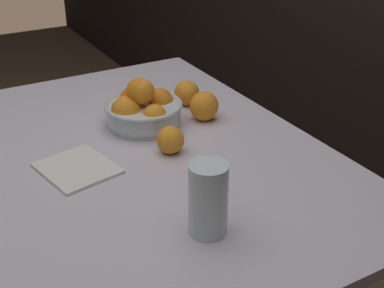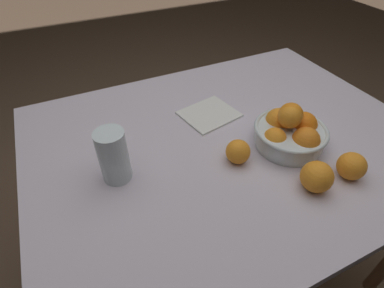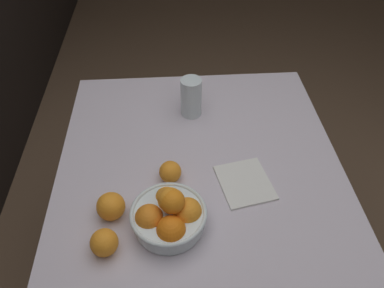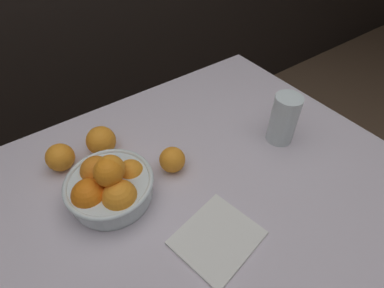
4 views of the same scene
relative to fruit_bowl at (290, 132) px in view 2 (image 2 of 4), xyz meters
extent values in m
plane|color=brown|center=(0.14, -0.11, -0.81)|extent=(12.00, 12.00, 0.00)
cube|color=silver|center=(0.14, -0.11, -0.07)|extent=(1.24, 0.95, 0.03)
cylinder|color=brown|center=(-0.41, -0.52, -0.45)|extent=(0.05, 0.05, 0.73)
cylinder|color=brown|center=(0.70, -0.52, -0.45)|extent=(0.05, 0.05, 0.73)
cylinder|color=silver|center=(0.00, 0.00, -0.04)|extent=(0.20, 0.20, 0.02)
cylinder|color=silver|center=(0.00, 0.00, -0.01)|extent=(0.21, 0.21, 0.05)
torus|color=silver|center=(0.00, 0.00, 0.01)|extent=(0.22, 0.22, 0.01)
sphere|color=orange|center=(0.06, 0.01, 0.00)|extent=(0.07, 0.07, 0.07)
sphere|color=orange|center=(-0.01, 0.06, 0.00)|extent=(0.08, 0.08, 0.08)
sphere|color=orange|center=(-0.05, 0.00, 0.00)|extent=(0.08, 0.08, 0.08)
sphere|color=orange|center=(0.00, -0.05, 0.01)|extent=(0.08, 0.08, 0.08)
sphere|color=orange|center=(0.01, 0.00, 0.06)|extent=(0.07, 0.07, 0.07)
sphere|color=orange|center=(0.01, -0.01, 0.06)|extent=(0.07, 0.07, 0.07)
cylinder|color=#F4A314|center=(0.51, -0.10, 0.01)|extent=(0.07, 0.07, 0.12)
cylinder|color=silver|center=(0.51, -0.10, 0.02)|extent=(0.08, 0.08, 0.15)
sphere|color=orange|center=(0.18, -0.01, -0.02)|extent=(0.07, 0.07, 0.07)
sphere|color=orange|center=(-0.07, 0.18, -0.01)|extent=(0.08, 0.08, 0.08)
sphere|color=orange|center=(0.05, 0.17, -0.01)|extent=(0.08, 0.08, 0.08)
cube|color=white|center=(0.14, -0.24, -0.05)|extent=(0.21, 0.19, 0.01)
camera|label=1|loc=(1.25, -0.55, 0.61)|focal=50.00mm
camera|label=2|loc=(0.57, 0.50, 0.56)|focal=28.00mm
camera|label=3|loc=(-0.61, -0.02, 0.87)|focal=35.00mm
camera|label=4|loc=(-0.10, -0.48, 0.58)|focal=28.00mm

